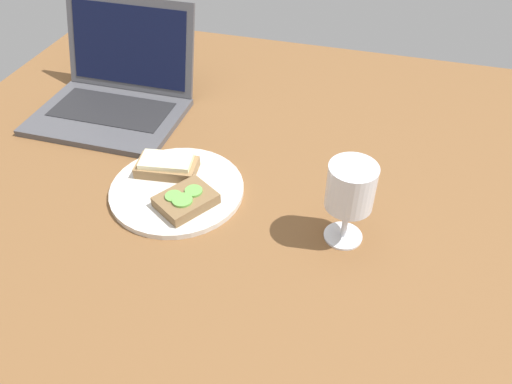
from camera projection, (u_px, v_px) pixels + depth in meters
wooden_table at (233, 212)px, 91.08cm from camera, size 140.00×140.00×3.00cm
plate at (177, 190)px, 92.72cm from camera, size 24.84×24.84×1.09cm
sandwich_with_cheese at (167, 166)px, 94.94cm from camera, size 12.07×7.64×3.08cm
sandwich_with_cucumber at (186, 200)px, 88.09cm from camera, size 11.60×12.27×2.47cm
wine_glass at (350, 190)px, 77.54cm from camera, size 7.73×7.73×14.99cm
laptop at (116, 90)px, 112.51cm from camera, size 31.98×29.37×21.47cm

